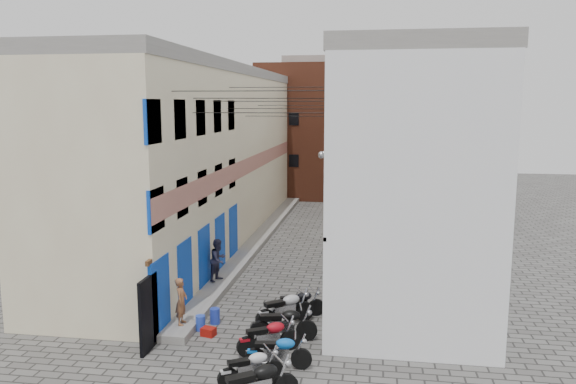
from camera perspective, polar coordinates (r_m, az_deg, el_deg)
The scene contains 21 objects.
ground at distance 17.12m, azimuth -5.20°, elevation -15.62°, with size 90.00×90.00×0.00m, color #514F4C.
plinth at distance 29.54m, azimuth -2.91°, elevation -4.71°, with size 0.90×26.00×0.25m, color gray.
building_left at distance 29.51m, azimuth -8.58°, elevation 3.81°, with size 5.10×27.00×9.00m.
building_right at distance 28.21m, azimuth 11.20°, elevation 3.51°, with size 5.94×26.00×9.00m.
building_far_brick_left at distance 43.53m, azimuth 1.19°, elevation 6.22°, with size 6.00×6.00×10.00m, color brown.
building_far_brick_right at distance 45.19m, azimuth 7.85°, elevation 4.97°, with size 5.00×6.00×8.00m, color brown.
building_far_concrete at distance 49.26m, azimuth 4.47°, elevation 7.10°, with size 8.00×5.00×11.00m, color gray.
far_shopfront at distance 40.89m, azimuth 3.41°, elevation 0.67°, with size 2.00×0.30×2.40m, color black.
overhead_wires at distance 23.05m, azimuth -0.76°, elevation 9.01°, with size 5.80×13.02×1.32m.
motorcycle_a at distance 13.97m, azimuth -3.21°, elevation -18.76°, with size 0.68×2.15×1.25m, color black, non-canonical shape.
motorcycle_b at distance 14.98m, azimuth -3.79°, elevation -17.22°, with size 0.56×1.76×1.02m, color #BCBBC1, non-canonical shape.
motorcycle_c at distance 15.74m, azimuth -1.01°, elevation -15.77°, with size 0.58×1.84×1.06m, color blue, non-canonical shape.
motorcycle_d at distance 16.61m, azimuth -1.96°, elevation -14.32°, with size 0.60×1.91×1.11m, color maroon, non-canonical shape.
motorcycle_e at distance 17.36m, azimuth -0.46°, elevation -13.10°, with size 0.65×2.05×1.19m, color black, non-canonical shape.
motorcycle_f at distance 18.50m, azimuth -0.29°, elevation -11.63°, with size 0.66×2.09×1.21m, color #AFAFB4, non-canonical shape.
motorcycle_g at distance 19.20m, azimuth 1.09°, elevation -11.11°, with size 0.57×1.82×1.05m, color black, non-canonical shape.
person_a at distance 18.20m, azimuth -10.79°, elevation -10.84°, with size 0.55×0.36×1.50m, color brown.
person_b at distance 22.23m, azimuth -7.08°, elevation -6.84°, with size 0.81×0.63×1.66m, color #2F2E46.
water_jug_near at distance 18.47m, azimuth -8.89°, elevation -13.00°, with size 0.31×0.31×0.48m, color blue.
water_jug_far at distance 18.90m, azimuth -7.44°, elevation -12.38°, with size 0.33×0.33×0.51m, color #243CB8.
red_crate at distance 18.06m, azimuth -8.09°, elevation -13.88°, with size 0.42×0.31×0.26m, color #98120A.
Camera 1 is at (3.89, -15.07, 7.13)m, focal length 35.00 mm.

